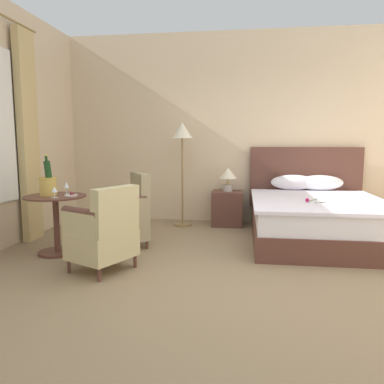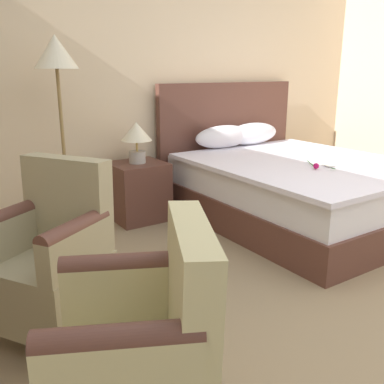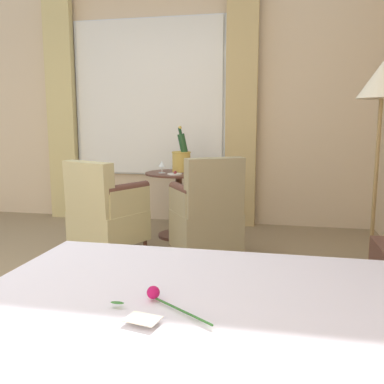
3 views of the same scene
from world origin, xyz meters
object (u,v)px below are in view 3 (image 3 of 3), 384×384
wine_glass_near_edge (192,164)px  armchair_facing_bed (105,212)px  armchair_by_window (207,216)px  floor_lamp_brass (381,101)px  champagne_bucket (182,158)px  side_table_round (179,198)px  snack_plate (175,174)px  wine_glass_near_bucket (162,165)px

wine_glass_near_edge → armchair_facing_bed: size_ratio=0.16×
armchair_by_window → wine_glass_near_edge: bearing=-157.5°
floor_lamp_brass → champagne_bucket: (-1.33, -1.71, -0.53)m
floor_lamp_brass → armchair_by_window: 1.68m
side_table_round → wine_glass_near_edge: (0.07, 0.16, 0.38)m
snack_plate → armchair_by_window: (0.55, 0.43, -0.30)m
champagne_bucket → snack_plate: (0.29, -0.00, -0.14)m
floor_lamp_brass → side_table_round: floor_lamp_brass is taller
floor_lamp_brass → armchair_by_window: (-0.49, -1.28, -0.96)m
wine_glass_near_edge → armchair_by_window: bearing=22.5°
floor_lamp_brass → armchair_facing_bed: (-0.44, -2.23, -0.96)m
armchair_by_window → armchair_facing_bed: bearing=-87.1°
floor_lamp_brass → side_table_round: 2.33m
wine_glass_near_bucket → armchair_by_window: 0.98m
armchair_by_window → armchair_facing_bed: 0.95m
floor_lamp_brass → wine_glass_near_bucket: bearing=-121.5°
champagne_bucket → armchair_facing_bed: (0.89, -0.52, -0.44)m
floor_lamp_brass → armchair_by_window: floor_lamp_brass is taller
wine_glass_near_bucket → wine_glass_near_edge: size_ratio=0.87×
floor_lamp_brass → champagne_bucket: size_ratio=3.34×
side_table_round → champagne_bucket: (-0.09, 0.01, 0.43)m
champagne_bucket → wine_glass_near_edge: (0.16, 0.15, -0.04)m
armchair_by_window → snack_plate: bearing=-141.7°
side_table_round → armchair_by_window: bearing=30.6°
floor_lamp_brass → snack_plate: floor_lamp_brass is taller
side_table_round → snack_plate: size_ratio=4.73×
snack_plate → armchair_facing_bed: size_ratio=0.17×
snack_plate → armchair_facing_bed: (0.60, -0.52, -0.30)m
champagne_bucket → snack_plate: bearing=-1.0°
armchair_by_window → armchair_facing_bed: armchair_by_window is taller
wine_glass_near_bucket → wine_glass_near_edge: 0.32m
floor_lamp_brass → snack_plate: bearing=-121.2°
champagne_bucket → armchair_by_window: bearing=27.2°
champagne_bucket → wine_glass_near_edge: size_ratio=3.34×
armchair_by_window → side_table_round: bearing=-149.4°
champagne_bucket → wine_glass_near_bucket: size_ratio=3.84×
wine_glass_near_edge → armchair_by_window: 0.84m
side_table_round → armchair_facing_bed: bearing=-32.6°
side_table_round → wine_glass_near_bucket: wine_glass_near_bucket is taller
floor_lamp_brass → wine_glass_near_edge: (-1.17, -1.56, -0.57)m
wine_glass_near_edge → snack_plate: size_ratio=0.98×
side_table_round → snack_plate: 0.35m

